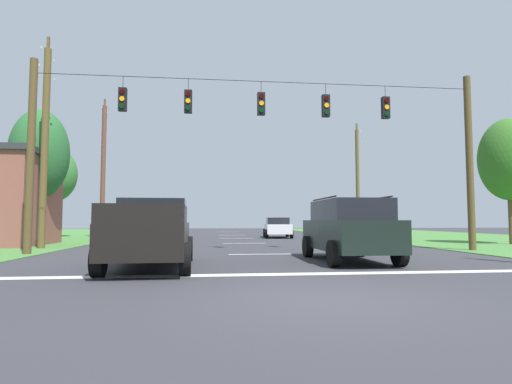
% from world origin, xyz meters
% --- Properties ---
extents(ground_plane, '(120.00, 120.00, 0.00)m').
position_xyz_m(ground_plane, '(0.00, 0.00, 0.00)').
color(ground_plane, '#333338').
extents(stop_bar_stripe, '(16.05, 0.45, 0.01)m').
position_xyz_m(stop_bar_stripe, '(0.00, 3.22, 0.00)').
color(stop_bar_stripe, white).
rests_on(stop_bar_stripe, ground).
extents(lane_dash_0, '(2.50, 0.15, 0.01)m').
position_xyz_m(lane_dash_0, '(0.00, 9.22, 0.00)').
color(lane_dash_0, white).
rests_on(lane_dash_0, ground).
extents(lane_dash_1, '(2.50, 0.15, 0.01)m').
position_xyz_m(lane_dash_1, '(0.00, 16.86, 0.00)').
color(lane_dash_1, white).
rests_on(lane_dash_1, ground).
extents(lane_dash_2, '(2.50, 0.15, 0.01)m').
position_xyz_m(lane_dash_2, '(0.00, 23.49, 0.00)').
color(lane_dash_2, white).
rests_on(lane_dash_2, ground).
extents(lane_dash_3, '(2.50, 0.15, 0.01)m').
position_xyz_m(lane_dash_3, '(0.00, 29.84, 0.00)').
color(lane_dash_3, white).
rests_on(lane_dash_3, ground).
extents(lane_dash_4, '(2.50, 0.15, 0.01)m').
position_xyz_m(lane_dash_4, '(0.00, 39.85, 0.00)').
color(lane_dash_4, white).
rests_on(lane_dash_4, ground).
extents(overhead_signal_span, '(18.70, 0.31, 7.75)m').
position_xyz_m(overhead_signal_span, '(0.17, 9.99, 4.40)').
color(overhead_signal_span, brown).
rests_on(overhead_signal_span, ground).
extents(pickup_truck, '(2.42, 5.46, 1.95)m').
position_xyz_m(pickup_truck, '(-3.62, 5.11, 0.97)').
color(pickup_truck, black).
rests_on(pickup_truck, ground).
extents(suv_black, '(2.25, 4.82, 2.05)m').
position_xyz_m(suv_black, '(2.51, 6.13, 1.06)').
color(suv_black, black).
rests_on(suv_black, ground).
extents(distant_car_crossing_white, '(2.28, 4.43, 1.52)m').
position_xyz_m(distant_car_crossing_white, '(3.13, 24.12, 0.79)').
color(distant_car_crossing_white, silver).
rests_on(distant_car_crossing_white, ground).
extents(utility_pole_mid_right, '(0.29, 1.82, 9.09)m').
position_xyz_m(utility_pole_mid_right, '(9.70, 24.67, 4.55)').
color(utility_pole_mid_right, brown).
rests_on(utility_pole_mid_right, ground).
extents(utility_pole_near_left, '(0.32, 1.97, 10.12)m').
position_xyz_m(utility_pole_near_left, '(-9.75, 13.30, 5.01)').
color(utility_pole_near_left, brown).
rests_on(utility_pole_near_left, ground).
extents(utility_pole_mid_left, '(0.33, 1.54, 10.20)m').
position_xyz_m(utility_pole_mid_left, '(-9.70, 23.79, 4.96)').
color(utility_pole_mid_left, brown).
rests_on(utility_pole_mid_left, ground).
extents(tree_roadside_right, '(3.04, 3.04, 7.32)m').
position_xyz_m(tree_roadside_right, '(-11.16, 16.29, 4.88)').
color(tree_roadside_right, brown).
rests_on(tree_roadside_right, ground).
extents(tree_roadside_far_right, '(3.22, 3.22, 6.90)m').
position_xyz_m(tree_roadside_far_right, '(-13.79, 25.92, 4.80)').
color(tree_roadside_far_right, brown).
rests_on(tree_roadside_far_right, ground).
extents(tree_roadside_left, '(3.09, 3.09, 6.92)m').
position_xyz_m(tree_roadside_left, '(14.31, 13.85, 4.65)').
color(tree_roadside_left, brown).
rests_on(tree_roadside_left, ground).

